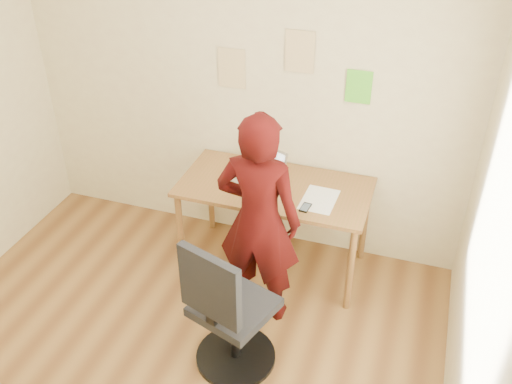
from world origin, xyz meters
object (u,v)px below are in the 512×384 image
(office_chair, at_px, (228,317))
(person, at_px, (259,221))
(laptop, at_px, (260,174))
(phone, at_px, (305,208))
(desk, at_px, (275,195))

(office_chair, height_order, person, person)
(laptop, bearing_deg, person, -48.57)
(phone, xyz_separation_m, office_chair, (-0.26, -0.85, -0.31))
(phone, height_order, person, person)
(laptop, distance_m, person, 0.57)
(desk, xyz_separation_m, phone, (0.28, -0.21, 0.09))
(laptop, height_order, phone, laptop)
(desk, height_order, office_chair, office_chair)
(phone, xyz_separation_m, person, (-0.24, -0.30, 0.04))
(person, bearing_deg, office_chair, 87.83)
(laptop, height_order, person, person)
(desk, bearing_deg, person, -85.17)
(desk, distance_m, laptop, 0.19)
(laptop, height_order, office_chair, office_chair)
(desk, relative_size, person, 0.89)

